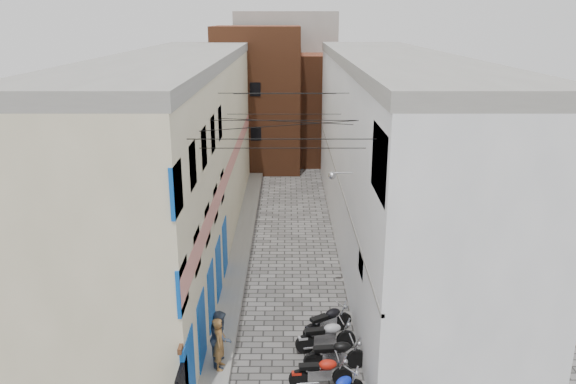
{
  "coord_description": "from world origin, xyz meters",
  "views": [
    {
      "loc": [
        0.16,
        -12.48,
        10.56
      ],
      "look_at": [
        0.16,
        11.75,
        3.0
      ],
      "focal_mm": 35.0,
      "sensor_mm": 36.0,
      "label": 1
    }
  ],
  "objects_px": {
    "motorcycle_e": "(335,353)",
    "person_a": "(220,343)",
    "person_b": "(221,337)",
    "motorcycle_f": "(326,335)",
    "motorcycle_g": "(328,320)",
    "motorcycle_d": "(321,371)"
  },
  "relations": [
    {
      "from": "motorcycle_e",
      "to": "person_a",
      "type": "relative_size",
      "value": 1.18
    },
    {
      "from": "person_a",
      "to": "person_b",
      "type": "height_order",
      "value": "person_b"
    },
    {
      "from": "motorcycle_f",
      "to": "motorcycle_g",
      "type": "bearing_deg",
      "value": 161.11
    },
    {
      "from": "motorcycle_d",
      "to": "motorcycle_f",
      "type": "height_order",
      "value": "motorcycle_f"
    },
    {
      "from": "person_a",
      "to": "person_b",
      "type": "xyz_separation_m",
      "value": [
        0.01,
        0.27,
        0.05
      ]
    },
    {
      "from": "motorcycle_d",
      "to": "motorcycle_e",
      "type": "distance_m",
      "value": 1.01
    },
    {
      "from": "motorcycle_e",
      "to": "motorcycle_f",
      "type": "bearing_deg",
      "value": -174.25
    },
    {
      "from": "motorcycle_g",
      "to": "person_b",
      "type": "height_order",
      "value": "person_b"
    },
    {
      "from": "motorcycle_e",
      "to": "person_b",
      "type": "height_order",
      "value": "person_b"
    },
    {
      "from": "motorcycle_f",
      "to": "motorcycle_g",
      "type": "distance_m",
      "value": 0.96
    },
    {
      "from": "motorcycle_f",
      "to": "person_b",
      "type": "relative_size",
      "value": 1.14
    },
    {
      "from": "person_a",
      "to": "motorcycle_g",
      "type": "bearing_deg",
      "value": -53.77
    },
    {
      "from": "motorcycle_g",
      "to": "person_a",
      "type": "distance_m",
      "value": 4.16
    },
    {
      "from": "motorcycle_d",
      "to": "motorcycle_g",
      "type": "bearing_deg",
      "value": 166.62
    },
    {
      "from": "motorcycle_e",
      "to": "person_b",
      "type": "bearing_deg",
      "value": -96.38
    },
    {
      "from": "person_b",
      "to": "motorcycle_e",
      "type": "bearing_deg",
      "value": -91.31
    },
    {
      "from": "person_b",
      "to": "person_a",
      "type": "bearing_deg",
      "value": 176.1
    },
    {
      "from": "motorcycle_d",
      "to": "person_b",
      "type": "distance_m",
      "value": 3.22
    },
    {
      "from": "motorcycle_g",
      "to": "motorcycle_d",
      "type": "bearing_deg",
      "value": -40.86
    },
    {
      "from": "motorcycle_d",
      "to": "motorcycle_g",
      "type": "relative_size",
      "value": 0.96
    },
    {
      "from": "person_a",
      "to": "motorcycle_f",
      "type": "bearing_deg",
      "value": -65.46
    },
    {
      "from": "motorcycle_f",
      "to": "motorcycle_e",
      "type": "bearing_deg",
      "value": 1.27
    }
  ]
}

